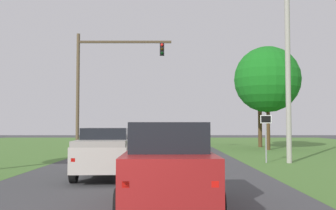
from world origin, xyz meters
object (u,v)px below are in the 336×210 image
(utility_pole_right, at_px, (289,73))
(pickup_truck_lead, at_px, (108,152))
(traffic_light, at_px, (101,75))
(keep_moving_sign, at_px, (267,131))
(oak_tree_right, at_px, (269,79))
(red_suv_near, at_px, (169,163))
(extra_tree_1, at_px, (261,79))

(utility_pole_right, bearing_deg, pickup_truck_lead, -147.69)
(traffic_light, bearing_deg, pickup_truck_lead, -79.10)
(keep_moving_sign, bearing_deg, pickup_truck_lead, -143.09)
(traffic_light, relative_size, utility_pole_right, 0.89)
(oak_tree_right, bearing_deg, red_suv_near, -109.92)
(red_suv_near, height_order, utility_pole_right, utility_pole_right)
(keep_moving_sign, bearing_deg, extra_tree_1, 78.06)
(red_suv_near, relative_size, extra_tree_1, 0.58)
(red_suv_near, bearing_deg, traffic_light, 104.71)
(red_suv_near, distance_m, oak_tree_right, 24.43)
(keep_moving_sign, bearing_deg, oak_tree_right, 75.34)
(red_suv_near, height_order, pickup_truck_lead, red_suv_near)
(traffic_light, bearing_deg, oak_tree_right, 16.12)
(red_suv_near, xyz_separation_m, pickup_truck_lead, (-2.42, 5.76, -0.10))
(keep_moving_sign, relative_size, oak_tree_right, 0.32)
(traffic_light, distance_m, oak_tree_right, 13.63)
(traffic_light, bearing_deg, red_suv_near, -75.29)
(red_suv_near, xyz_separation_m, keep_moving_sign, (5.29, 11.55, 0.63))
(oak_tree_right, relative_size, utility_pole_right, 0.87)
(red_suv_near, distance_m, extra_tree_1, 28.46)
(oak_tree_right, bearing_deg, utility_pole_right, -98.61)
(oak_tree_right, height_order, extra_tree_1, oak_tree_right)
(utility_pole_right, distance_m, extra_tree_1, 15.47)
(pickup_truck_lead, relative_size, keep_moving_sign, 2.08)
(pickup_truck_lead, bearing_deg, keep_moving_sign, 36.91)
(traffic_light, xyz_separation_m, keep_moving_sign, (10.22, -7.21, -3.91))
(keep_moving_sign, bearing_deg, red_suv_near, -114.61)
(pickup_truck_lead, bearing_deg, traffic_light, 100.90)
(pickup_truck_lead, xyz_separation_m, utility_pole_right, (8.90, 5.63, 3.87))
(keep_moving_sign, xyz_separation_m, utility_pole_right, (1.19, -0.16, 3.14))
(utility_pole_right, bearing_deg, keep_moving_sign, 172.11)
(oak_tree_right, xyz_separation_m, utility_pole_right, (-1.69, -11.16, -0.91))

